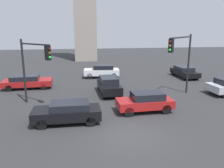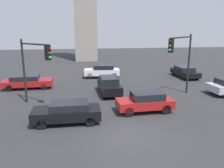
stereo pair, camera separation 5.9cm
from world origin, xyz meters
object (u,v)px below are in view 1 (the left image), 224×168
Objects in this scene: car_3 at (27,81)px; car_1 at (184,72)px; traffic_light_3 at (181,53)px; car_5 at (102,71)px; traffic_light_1 at (35,60)px; car_6 at (68,112)px; car_7 at (145,101)px; car_0 at (109,85)px.

car_1 is at bearing 6.31° from car_3.
car_5 is (-5.53, 9.13, -3.06)m from traffic_light_3.
traffic_light_1 reaches higher than car_1.
car_6 is (4.26, -9.20, 0.02)m from car_3.
car_7 is (1.79, -11.90, -0.05)m from car_5.
car_0 is at bearing -64.56° from traffic_light_3.
traffic_light_1 is 5.16m from car_6.
traffic_light_1 is 18.03m from car_1.
car_0 is 0.98× the size of car_6.
traffic_light_3 is 1.32× the size of car_7.
car_6 is at bearing -50.53° from car_1.
car_5 is 1.07× the size of car_7.
traffic_light_1 is 1.06× the size of car_3.
car_7 is at bearing -41.62° from car_3.
traffic_light_1 is 1.17× the size of car_5.
traffic_light_3 is 6.79m from car_0.
traffic_light_1 reaches higher than car_5.
car_5 is 13.56m from car_6.
car_0 reaches higher than car_7.
traffic_light_3 is 1.12× the size of car_3.
car_6 reaches higher than car_3.
traffic_light_3 is at bearing -30.67° from car_1.
car_6 is at bearing -67.05° from car_3.
traffic_light_3 reaches higher than car_7.
car_6 is (-3.62, -13.06, -0.08)m from car_5.
car_5 is (0.14, 6.99, 0.00)m from car_0.
car_3 is at bearing -65.34° from traffic_light_3.
car_1 is at bearing -129.77° from car_7.
car_3 reaches higher than car_1.
traffic_light_1 reaches higher than car_3.
car_0 is (-5.67, 2.14, -3.06)m from traffic_light_3.
car_0 is at bearing -62.01° from car_1.
car_7 is at bearing 25.30° from traffic_light_1.
car_1 is 1.02× the size of car_5.
traffic_light_1 is 1.25× the size of car_7.
car_0 is at bearing 65.68° from traffic_light_1.
traffic_light_3 is (11.49, 0.30, 0.33)m from traffic_light_1.
car_0 is at bearing 93.94° from car_5.
car_5 is at bearing -99.11° from car_1.
car_5 is at bearing 24.22° from car_3.
traffic_light_1 is 11.48m from car_5.
car_1 is 0.92× the size of car_3.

